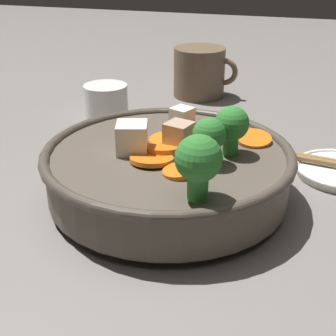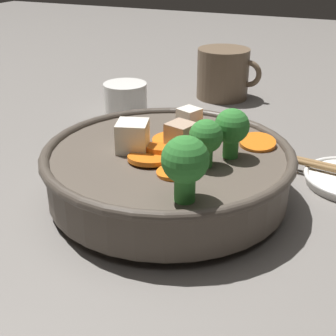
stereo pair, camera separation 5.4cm
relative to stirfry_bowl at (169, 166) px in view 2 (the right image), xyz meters
name	(u,v)px [view 2 (the right image)]	position (x,y,z in m)	size (l,w,h in m)	color
ground_plane	(168,198)	(0.00, 0.00, -0.04)	(3.00, 3.00, 0.00)	slate
stirfry_bowl	(169,166)	(0.00, 0.00, 0.00)	(0.29, 0.29, 0.12)	#51473D
tea_cup	(125,99)	(-0.19, 0.24, -0.01)	(0.07, 0.07, 0.06)	white
dark_mug	(223,73)	(-0.06, 0.41, 0.00)	(0.12, 0.10, 0.09)	brown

